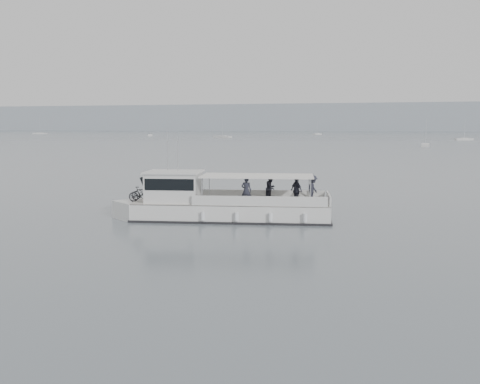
# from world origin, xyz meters

# --- Properties ---
(ground) EXTENTS (1400.00, 1400.00, 0.00)m
(ground) POSITION_xyz_m (0.00, 0.00, 0.00)
(ground) COLOR slate
(ground) RESTS_ON ground
(headland) EXTENTS (1400.00, 90.00, 28.00)m
(headland) POSITION_xyz_m (0.00, 560.00, 14.00)
(headland) COLOR #939EA8
(headland) RESTS_ON ground
(tour_boat) EXTENTS (12.60, 4.76, 5.25)m
(tour_boat) POSITION_xyz_m (-3.95, 0.54, 0.86)
(tour_boat) COLOR silver
(tour_boat) RESTS_ON ground
(moored_fleet) EXTENTS (402.69, 335.34, 11.06)m
(moored_fleet) POSITION_xyz_m (-26.99, 206.36, 0.36)
(moored_fleet) COLOR silver
(moored_fleet) RESTS_ON ground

